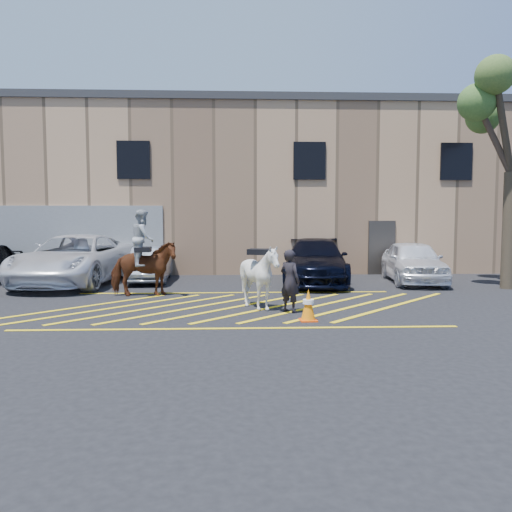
{
  "coord_description": "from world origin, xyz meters",
  "views": [
    {
      "loc": [
        0.01,
        -13.15,
        2.34
      ],
      "look_at": [
        0.57,
        0.2,
        1.3
      ],
      "focal_mm": 35.0,
      "sensor_mm": 36.0,
      "label": 1
    }
  ],
  "objects_px": {
    "handler": "(290,281)",
    "saddled_white": "(260,277)",
    "traffic_cone": "(308,305)",
    "car_white_pickup": "(76,260)",
    "mounted_bay": "(143,261)",
    "car_silver_sedan": "(151,264)",
    "car_white_suv": "(413,261)",
    "car_blue_suv": "(315,261)"
  },
  "relations": [
    {
      "from": "saddled_white",
      "to": "traffic_cone",
      "type": "distance_m",
      "value": 1.85
    },
    {
      "from": "car_blue_suv",
      "to": "traffic_cone",
      "type": "bearing_deg",
      "value": -92.58
    },
    {
      "from": "handler",
      "to": "mounted_bay",
      "type": "bearing_deg",
      "value": 11.28
    },
    {
      "from": "car_silver_sedan",
      "to": "car_blue_suv",
      "type": "distance_m",
      "value": 6.0
    },
    {
      "from": "car_white_pickup",
      "to": "traffic_cone",
      "type": "distance_m",
      "value": 9.76
    },
    {
      "from": "traffic_cone",
      "to": "car_blue_suv",
      "type": "bearing_deg",
      "value": 79.6
    },
    {
      "from": "handler",
      "to": "saddled_white",
      "type": "distance_m",
      "value": 0.83
    },
    {
      "from": "car_blue_suv",
      "to": "saddled_white",
      "type": "relative_size",
      "value": 2.95
    },
    {
      "from": "car_white_suv",
      "to": "car_white_pickup",
      "type": "bearing_deg",
      "value": -172.61
    },
    {
      "from": "car_white_pickup",
      "to": "car_silver_sedan",
      "type": "bearing_deg",
      "value": 21.91
    },
    {
      "from": "mounted_bay",
      "to": "traffic_cone",
      "type": "distance_m",
      "value": 5.76
    },
    {
      "from": "car_white_pickup",
      "to": "handler",
      "type": "bearing_deg",
      "value": -32.83
    },
    {
      "from": "mounted_bay",
      "to": "traffic_cone",
      "type": "xyz_separation_m",
      "value": [
        4.36,
        -3.7,
        -0.67
      ]
    },
    {
      "from": "car_white_suv",
      "to": "mounted_bay",
      "type": "height_order",
      "value": "mounted_bay"
    },
    {
      "from": "car_white_pickup",
      "to": "saddled_white",
      "type": "bearing_deg",
      "value": -33.72
    },
    {
      "from": "car_blue_suv",
      "to": "handler",
      "type": "bearing_deg",
      "value": -97.5
    },
    {
      "from": "car_white_pickup",
      "to": "mounted_bay",
      "type": "bearing_deg",
      "value": -39.11
    },
    {
      "from": "saddled_white",
      "to": "car_white_suv",
      "type": "bearing_deg",
      "value": 41.21
    },
    {
      "from": "car_silver_sedan",
      "to": "handler",
      "type": "height_order",
      "value": "handler"
    },
    {
      "from": "car_blue_suv",
      "to": "traffic_cone",
      "type": "relative_size",
      "value": 7.4
    },
    {
      "from": "car_white_pickup",
      "to": "car_white_suv",
      "type": "xyz_separation_m",
      "value": [
        11.98,
        -0.01,
        -0.11
      ]
    },
    {
      "from": "car_silver_sedan",
      "to": "car_white_suv",
      "type": "xyz_separation_m",
      "value": [
        9.5,
        -0.74,
        0.12
      ]
    },
    {
      "from": "car_blue_suv",
      "to": "mounted_bay",
      "type": "bearing_deg",
      "value": -145.05
    },
    {
      "from": "handler",
      "to": "saddled_white",
      "type": "bearing_deg",
      "value": 14.68
    },
    {
      "from": "car_white_pickup",
      "to": "car_silver_sedan",
      "type": "height_order",
      "value": "car_white_pickup"
    },
    {
      "from": "car_white_pickup",
      "to": "traffic_cone",
      "type": "relative_size",
      "value": 8.52
    },
    {
      "from": "car_white_suv",
      "to": "saddled_white",
      "type": "xyz_separation_m",
      "value": [
        -5.78,
        -5.06,
        0.08
      ]
    },
    {
      "from": "car_white_pickup",
      "to": "traffic_cone",
      "type": "bearing_deg",
      "value": -36.59
    },
    {
      "from": "car_silver_sedan",
      "to": "handler",
      "type": "distance_m",
      "value": 7.64
    },
    {
      "from": "car_silver_sedan",
      "to": "traffic_cone",
      "type": "relative_size",
      "value": 5.23
    },
    {
      "from": "car_white_pickup",
      "to": "mounted_bay",
      "type": "relative_size",
      "value": 2.42
    },
    {
      "from": "mounted_bay",
      "to": "traffic_cone",
      "type": "height_order",
      "value": "mounted_bay"
    },
    {
      "from": "traffic_cone",
      "to": "handler",
      "type": "bearing_deg",
      "value": 106.08
    },
    {
      "from": "car_silver_sedan",
      "to": "saddled_white",
      "type": "height_order",
      "value": "saddled_white"
    },
    {
      "from": "saddled_white",
      "to": "handler",
      "type": "bearing_deg",
      "value": -29.72
    },
    {
      "from": "mounted_bay",
      "to": "handler",
      "type": "bearing_deg",
      "value": -33.12
    },
    {
      "from": "mounted_bay",
      "to": "saddled_white",
      "type": "relative_size",
      "value": 1.4
    },
    {
      "from": "mounted_bay",
      "to": "traffic_cone",
      "type": "bearing_deg",
      "value": -40.32
    },
    {
      "from": "handler",
      "to": "mounted_bay",
      "type": "height_order",
      "value": "mounted_bay"
    },
    {
      "from": "handler",
      "to": "car_white_pickup",
      "type": "bearing_deg",
      "value": 6.05
    },
    {
      "from": "car_blue_suv",
      "to": "traffic_cone",
      "type": "height_order",
      "value": "car_blue_suv"
    },
    {
      "from": "car_white_pickup",
      "to": "mounted_bay",
      "type": "height_order",
      "value": "mounted_bay"
    }
  ]
}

